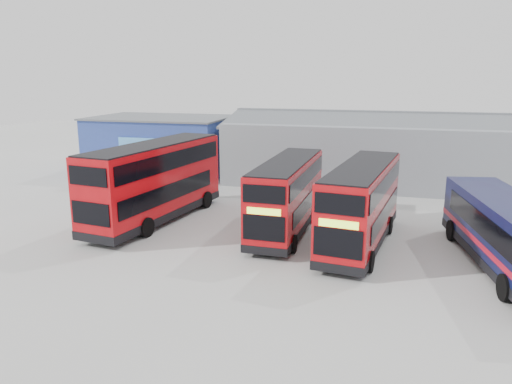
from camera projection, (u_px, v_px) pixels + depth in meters
name	position (u px, v px, depth m)	size (l,w,h in m)	color
ground_plane	(258.00, 251.00, 25.87)	(120.00, 120.00, 0.00)	#A4A49F
office_block	(162.00, 145.00, 45.76)	(12.30, 8.32, 5.12)	navy
maintenance_shed	(411.00, 151.00, 41.97)	(30.50, 12.00, 5.89)	gray
double_decker_left	(155.00, 183.00, 30.55)	(4.38, 11.73, 4.86)	#BC0A10
double_decker_centre	(287.00, 197.00, 28.55)	(2.69, 9.94, 4.18)	#BC0A10
double_decker_right	(361.00, 206.00, 26.24)	(3.76, 10.49, 4.35)	#BC0A10
single_decker_blue	(509.00, 237.00, 22.94)	(4.74, 12.21, 3.24)	#0D163A
panel_van	(101.00, 168.00, 41.87)	(3.18, 5.29, 2.17)	white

